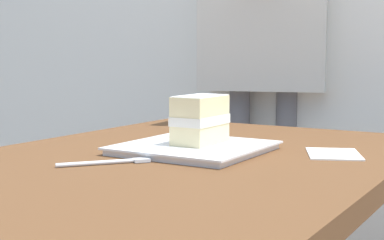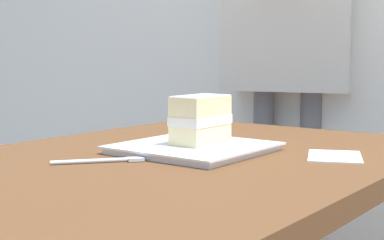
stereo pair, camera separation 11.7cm
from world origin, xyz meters
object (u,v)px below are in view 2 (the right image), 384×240
patio_table (136,219)px  paper_napkin (335,156)px  dessert_plate (192,148)px  cake_slice (200,120)px  dessert_fork (105,160)px  diner_person (289,15)px

patio_table → paper_napkin: bearing=139.0°
dessert_plate → cake_slice: cake_slice is taller
patio_table → dessert_fork: 0.12m
dessert_fork → diner_person: diner_person is taller
dessert_plate → dessert_fork: (0.19, -0.06, -0.00)m
cake_slice → paper_napkin: cake_slice is taller
dessert_fork → diner_person: (-0.99, -0.15, 0.32)m
cake_slice → paper_napkin: bearing=112.1°
patio_table → dessert_fork: size_ratio=9.39×
dessert_plate → diner_person: (-0.79, -0.20, 0.32)m
dessert_plate → cake_slice: bearing=148.6°
diner_person → cake_slice: bearing=15.2°
patio_table → diner_person: bearing=-167.9°
cake_slice → dessert_plate: bearing=-31.4°
patio_table → diner_person: 1.08m
dessert_fork → diner_person: size_ratio=0.09×
diner_person → dessert_plate: bearing=14.3°
cake_slice → dessert_fork: 0.23m
cake_slice → paper_napkin: size_ratio=0.77×
cake_slice → diner_person: diner_person is taller
dessert_plate → diner_person: bearing=-165.7°
patio_table → paper_napkin: (-0.29, 0.25, 0.10)m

